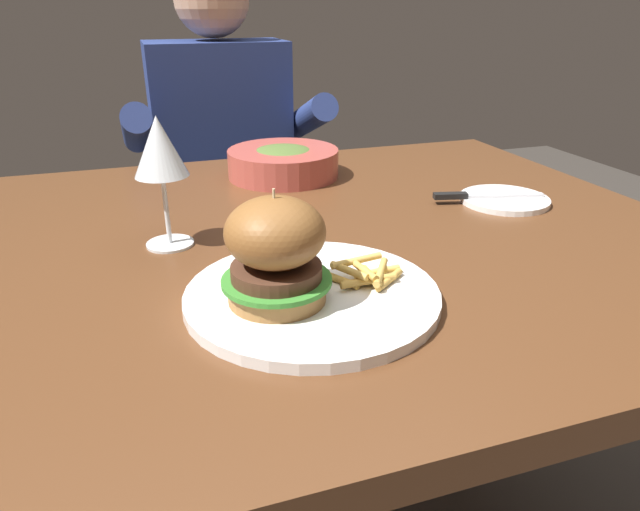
# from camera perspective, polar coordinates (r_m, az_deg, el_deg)

# --- Properties ---
(dining_table) EXTENTS (1.26, 0.99, 0.74)m
(dining_table) POSITION_cam_1_polar(r_m,az_deg,el_deg) (0.92, -1.98, -2.51)
(dining_table) COLOR #56331C
(dining_table) RESTS_ON ground
(main_plate) EXTENTS (0.31, 0.31, 0.01)m
(main_plate) POSITION_cam_1_polar(r_m,az_deg,el_deg) (0.69, -0.79, -4.01)
(main_plate) COLOR white
(main_plate) RESTS_ON dining_table
(burger_sandwich) EXTENTS (0.13, 0.13, 0.13)m
(burger_sandwich) POSITION_cam_1_polar(r_m,az_deg,el_deg) (0.64, -4.45, 0.50)
(burger_sandwich) COLOR #9E6B38
(burger_sandwich) RESTS_ON main_plate
(fries_pile) EXTENTS (0.11, 0.08, 0.02)m
(fries_pile) POSITION_cam_1_polar(r_m,az_deg,el_deg) (0.70, 4.60, -1.87)
(fries_pile) COLOR #E0B251
(fries_pile) RESTS_ON main_plate
(wine_glass) EXTENTS (0.08, 0.08, 0.19)m
(wine_glass) POSITION_cam_1_polar(r_m,az_deg,el_deg) (0.83, -15.75, 10.04)
(wine_glass) COLOR silver
(wine_glass) RESTS_ON dining_table
(bread_plate) EXTENTS (0.16, 0.16, 0.01)m
(bread_plate) POSITION_cam_1_polar(r_m,az_deg,el_deg) (1.08, 17.96, 5.34)
(bread_plate) COLOR white
(bread_plate) RESTS_ON dining_table
(table_knife) EXTENTS (0.20, 0.06, 0.01)m
(table_knife) POSITION_cam_1_polar(r_m,az_deg,el_deg) (1.06, 15.53, 5.79)
(table_knife) COLOR silver
(table_knife) RESTS_ON bread_plate
(soup_bowl) EXTENTS (0.23, 0.23, 0.06)m
(soup_bowl) POSITION_cam_1_polar(r_m,az_deg,el_deg) (1.19, -3.69, 9.33)
(soup_bowl) COLOR #B24C42
(soup_bowl) RESTS_ON dining_table
(diner_person) EXTENTS (0.51, 0.36, 1.18)m
(diner_person) POSITION_cam_1_polar(r_m,az_deg,el_deg) (1.66, -9.44, 5.92)
(diner_person) COLOR #282833
(diner_person) RESTS_ON ground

